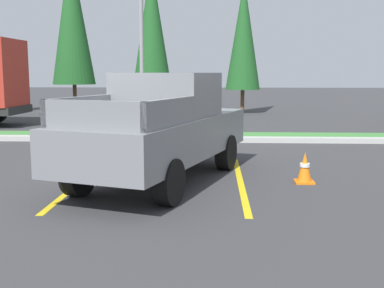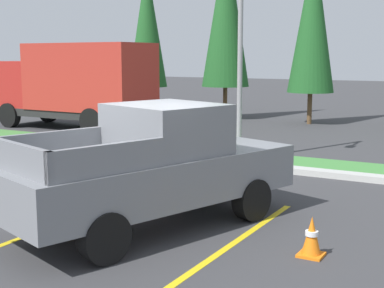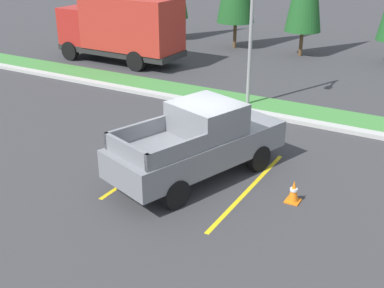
{
  "view_description": "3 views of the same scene",
  "coord_description": "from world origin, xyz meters",
  "views": [
    {
      "loc": [
        1.23,
        -9.59,
        2.1
      ],
      "look_at": [
        0.8,
        -0.58,
        0.76
      ],
      "focal_mm": 44.85,
      "sensor_mm": 36.0,
      "label": 1
    },
    {
      "loc": [
        5.23,
        -8.07,
        2.9
      ],
      "look_at": [
        0.82,
        -0.24,
        1.47
      ],
      "focal_mm": 51.63,
      "sensor_mm": 36.0,
      "label": 2
    },
    {
      "loc": [
        6.01,
        -10.9,
        6.24
      ],
      "look_at": [
        0.01,
        -0.5,
        0.97
      ],
      "focal_mm": 44.72,
      "sensor_mm": 36.0,
      "label": 3
    }
  ],
  "objects": [
    {
      "name": "ground_plane",
      "position": [
        0.0,
        0.0,
        0.0
      ],
      "size": [
        120.0,
        120.0,
        0.0
      ],
      "primitive_type": "plane",
      "color": "#38383A"
    },
    {
      "name": "parking_line_near",
      "position": [
        -1.36,
        -0.44,
        0.0
      ],
      "size": [
        0.12,
        4.8,
        0.01
      ],
      "primitive_type": "cube",
      "color": "yellow",
      "rests_on": "ground"
    },
    {
      "name": "pickup_truck_main",
      "position": [
        0.2,
        -0.4,
        1.04
      ],
      "size": [
        3.44,
        5.55,
        2.1
      ],
      "color": "black",
      "rests_on": "ground"
    },
    {
      "name": "traffic_cone",
      "position": [
        2.96,
        -0.48,
        0.29
      ],
      "size": [
        0.36,
        0.36,
        0.6
      ],
      "color": "orange",
      "rests_on": "ground"
    },
    {
      "name": "grass_median",
      "position": [
        0.0,
        6.1,
        0.03
      ],
      "size": [
        56.0,
        1.8,
        0.06
      ],
      "primitive_type": "cube",
      "color": "#42843D",
      "rests_on": "ground"
    },
    {
      "name": "cargo_truck_distant",
      "position": [
        -9.67,
        9.02,
        1.85
      ],
      "size": [
        6.83,
        2.58,
        3.4
      ],
      "color": "black",
      "rests_on": "ground"
    },
    {
      "name": "street_light",
      "position": [
        -1.12,
        5.74,
        3.73
      ],
      "size": [
        0.24,
        1.49,
        6.38
      ],
      "color": "gray",
      "rests_on": "ground"
    },
    {
      "name": "curb_strip",
      "position": [
        0.0,
        5.0,
        0.07
      ],
      "size": [
        56.0,
        0.4,
        0.15
      ],
      "primitive_type": "cube",
      "color": "#B2B2AD",
      "rests_on": "ground"
    },
    {
      "name": "parking_line_far",
      "position": [
        1.74,
        -0.44,
        0.0
      ],
      "size": [
        0.12,
        4.8,
        0.01
      ],
      "primitive_type": "cube",
      "color": "yellow",
      "rests_on": "ground"
    }
  ]
}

